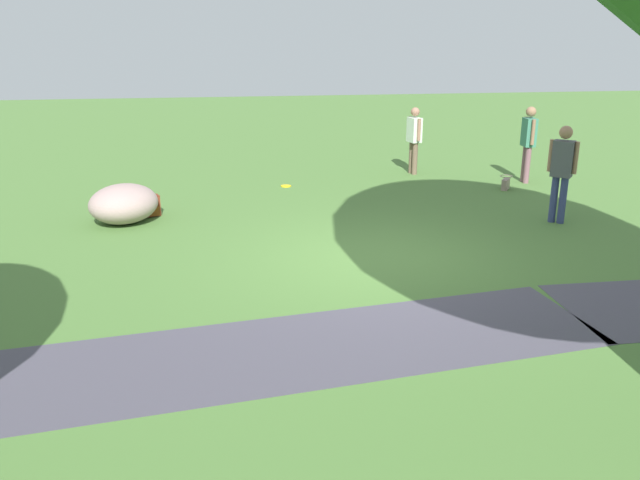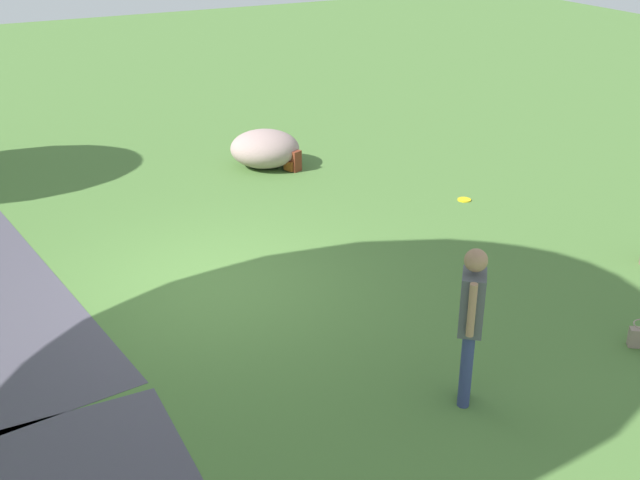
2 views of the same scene
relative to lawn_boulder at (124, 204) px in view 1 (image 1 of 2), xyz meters
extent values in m
plane|color=#4B7435|center=(-4.22, 2.64, -0.36)|extent=(48.00, 48.00, 0.00)
cube|color=#484451|center=(-2.26, 5.50, -0.35)|extent=(8.18, 2.92, 0.01)
ellipsoid|color=#A68A85|center=(0.00, 0.00, 0.00)|extent=(1.71, 1.76, 0.71)
cylinder|color=#80575F|center=(-8.75, -2.09, 0.07)|extent=(0.13, 0.13, 0.85)
cylinder|color=#80575F|center=(-8.74, -1.93, 0.07)|extent=(0.13, 0.13, 0.85)
cube|color=#3D7F64|center=(-8.75, -2.01, 0.81)|extent=(0.26, 0.37, 0.63)
cylinder|color=#906B4E|center=(-8.76, -2.23, 0.84)|extent=(0.08, 0.08, 0.56)
cylinder|color=#906B4E|center=(-8.74, -1.79, 0.84)|extent=(0.08, 0.08, 0.56)
sphere|color=#906B4E|center=(-8.75, -2.01, 1.27)|extent=(0.23, 0.23, 0.23)
cylinder|color=navy|center=(-7.88, 1.08, 0.08)|extent=(0.13, 0.13, 0.87)
cylinder|color=navy|center=(-8.01, 1.18, 0.08)|extent=(0.13, 0.13, 0.87)
cube|color=#4D5056|center=(-7.94, 1.13, 0.84)|extent=(0.43, 0.41, 0.65)
cylinder|color=#A67B5D|center=(-7.77, 0.99, 0.88)|extent=(0.08, 0.08, 0.58)
cylinder|color=#A67B5D|center=(-8.12, 1.26, 0.88)|extent=(0.08, 0.08, 0.58)
sphere|color=#A67B5D|center=(-7.94, 1.13, 1.32)|extent=(0.24, 0.24, 0.24)
cylinder|color=brown|center=(-6.40, -3.34, 0.03)|extent=(0.13, 0.13, 0.78)
cylinder|color=brown|center=(-6.44, -3.19, 0.03)|extent=(0.13, 0.13, 0.78)
cube|color=silver|center=(-6.42, -3.26, 0.72)|extent=(0.32, 0.41, 0.59)
cylinder|color=#9E705A|center=(-6.37, -3.48, 0.75)|extent=(0.08, 0.08, 0.52)
cylinder|color=#9E705A|center=(-6.47, -3.05, 0.75)|extent=(0.08, 0.08, 0.52)
sphere|color=#9E705A|center=(-6.42, -3.26, 1.15)|extent=(0.21, 0.21, 0.21)
cube|color=gray|center=(-8.03, -1.41, -0.24)|extent=(0.28, 0.33, 0.24)
torus|color=gray|center=(-8.03, -1.41, -0.06)|extent=(0.38, 0.38, 0.02)
cube|color=maroon|center=(-0.46, -0.38, -0.16)|extent=(0.33, 0.29, 0.40)
cube|color=brown|center=(-0.51, -0.26, -0.24)|extent=(0.20, 0.13, 0.18)
cylinder|color=yellow|center=(-3.22, -2.37, -0.35)|extent=(0.23, 0.23, 0.02)
camera|label=1|loc=(-1.96, 12.18, 3.21)|focal=37.09mm
camera|label=2|loc=(-13.46, 5.66, 4.73)|focal=44.35mm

